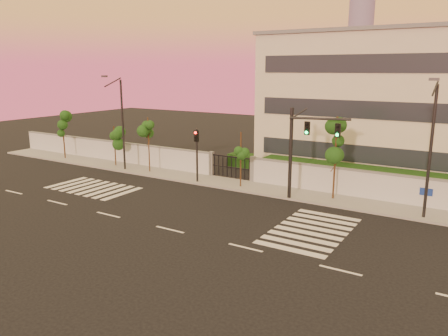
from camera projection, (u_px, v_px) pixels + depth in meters
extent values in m
plane|color=black|center=(170.00, 230.00, 25.25)|extent=(120.00, 120.00, 0.00)
cube|color=gray|center=(255.00, 188.00, 33.95)|extent=(60.00, 3.00, 0.15)
cube|color=silver|center=(108.00, 151.00, 43.96)|extent=(25.00, 0.30, 2.00)
cube|color=slate|center=(107.00, 141.00, 43.73)|extent=(25.00, 0.36, 0.12)
cube|color=slate|center=(212.00, 164.00, 37.53)|extent=(0.35, 0.35, 2.20)
cube|color=slate|center=(253.00, 170.00, 35.48)|extent=(0.35, 0.35, 2.20)
cube|color=black|center=(387.00, 182.00, 32.47)|extent=(20.00, 2.00, 1.80)
cube|color=black|center=(136.00, 152.00, 45.33)|extent=(12.00, 1.80, 1.40)
cube|color=black|center=(259.00, 162.00, 40.76)|extent=(6.00, 1.50, 1.20)
cube|color=beige|center=(411.00, 106.00, 37.56)|extent=(24.00, 12.00, 12.00)
cube|color=#262D38|center=(393.00, 157.00, 33.34)|extent=(22.00, 0.08, 1.40)
cube|color=#262D38|center=(397.00, 111.00, 32.57)|extent=(22.00, 0.08, 1.40)
cube|color=#262D38|center=(401.00, 63.00, 31.80)|extent=(22.00, 0.08, 1.40)
cube|color=slate|center=(418.00, 32.00, 36.22)|extent=(24.40, 12.40, 0.30)
cube|color=silver|center=(66.00, 182.00, 35.75)|extent=(0.50, 4.00, 0.02)
cube|color=silver|center=(74.00, 184.00, 35.29)|extent=(0.50, 4.00, 0.02)
cube|color=silver|center=(81.00, 185.00, 34.82)|extent=(0.50, 4.00, 0.02)
cube|color=silver|center=(89.00, 187.00, 34.36)|extent=(0.50, 4.00, 0.02)
cube|color=silver|center=(97.00, 189.00, 33.90)|extent=(0.50, 4.00, 0.02)
cube|color=silver|center=(105.00, 190.00, 33.44)|extent=(0.50, 4.00, 0.02)
cube|color=silver|center=(114.00, 192.00, 32.98)|extent=(0.50, 4.00, 0.02)
cube|color=silver|center=(122.00, 194.00, 32.52)|extent=(0.50, 4.00, 0.02)
cube|color=silver|center=(289.00, 249.00, 22.49)|extent=(4.00, 0.50, 0.02)
cube|color=silver|center=(296.00, 243.00, 23.24)|extent=(4.00, 0.50, 0.02)
cube|color=silver|center=(302.00, 238.00, 23.98)|extent=(4.00, 0.50, 0.02)
cube|color=silver|center=(308.00, 233.00, 24.73)|extent=(4.00, 0.50, 0.02)
cube|color=silver|center=(314.00, 228.00, 25.48)|extent=(4.00, 0.50, 0.02)
cube|color=silver|center=(319.00, 224.00, 26.22)|extent=(4.00, 0.50, 0.02)
cube|color=silver|center=(324.00, 219.00, 26.97)|extent=(4.00, 0.50, 0.02)
cube|color=silver|center=(329.00, 215.00, 27.72)|extent=(4.00, 0.50, 0.02)
cube|color=silver|center=(14.00, 192.00, 32.94)|extent=(2.00, 0.15, 0.01)
cube|color=silver|center=(57.00, 202.00, 30.38)|extent=(2.00, 0.15, 0.01)
cube|color=silver|center=(108.00, 215.00, 27.81)|extent=(2.00, 0.15, 0.01)
cube|color=silver|center=(170.00, 230.00, 25.25)|extent=(2.00, 0.15, 0.01)
cube|color=silver|center=(246.00, 248.00, 22.69)|extent=(2.00, 0.15, 0.01)
cube|color=silver|center=(340.00, 270.00, 20.12)|extent=(2.00, 0.15, 0.01)
cylinder|color=#382314|center=(63.00, 136.00, 44.53)|extent=(0.13, 0.13, 4.86)
sphere|color=#134212|center=(62.00, 122.00, 44.21)|extent=(1.18, 1.18, 1.18)
sphere|color=#134212|center=(67.00, 129.00, 44.36)|extent=(0.90, 0.90, 0.90)
sphere|color=#134212|center=(59.00, 126.00, 44.35)|extent=(0.86, 0.86, 0.86)
cylinder|color=#382314|center=(115.00, 147.00, 41.17)|extent=(0.12, 0.12, 3.88)
sphere|color=#134212|center=(114.00, 134.00, 40.91)|extent=(1.09, 1.09, 1.09)
sphere|color=#134212|center=(119.00, 141.00, 41.03)|extent=(0.83, 0.83, 0.83)
sphere|color=#134212|center=(111.00, 138.00, 41.02)|extent=(0.79, 0.79, 0.79)
cylinder|color=#382314|center=(149.00, 146.00, 38.53)|extent=(0.11, 0.11, 4.98)
sphere|color=#134212|center=(148.00, 129.00, 38.20)|extent=(1.01, 1.01, 1.01)
sphere|color=#134212|center=(153.00, 137.00, 38.35)|extent=(0.77, 0.77, 0.77)
sphere|color=#134212|center=(145.00, 134.00, 38.33)|extent=(0.73, 0.73, 0.73)
cylinder|color=#382314|center=(241.00, 160.00, 33.62)|extent=(0.11, 0.11, 4.41)
sphere|color=#134212|center=(241.00, 144.00, 33.33)|extent=(1.05, 1.05, 1.05)
sphere|color=#134212|center=(246.00, 152.00, 33.46)|extent=(0.80, 0.80, 0.80)
sphere|color=#134212|center=(237.00, 149.00, 33.45)|extent=(0.76, 0.76, 0.76)
cylinder|color=#382314|center=(335.00, 159.00, 30.27)|extent=(0.13, 0.13, 5.95)
sphere|color=#134212|center=(337.00, 134.00, 29.87)|extent=(1.20, 1.20, 1.20)
sphere|color=#134212|center=(342.00, 147.00, 30.05)|extent=(0.92, 0.92, 0.92)
sphere|color=#134212|center=(331.00, 142.00, 30.03)|extent=(0.87, 0.87, 0.87)
cylinder|color=black|center=(290.00, 155.00, 30.39)|extent=(0.25, 0.25, 6.52)
cylinder|color=black|center=(320.00, 119.00, 28.79)|extent=(3.90, 1.20, 0.17)
cube|color=black|center=(307.00, 128.00, 29.33)|extent=(0.37, 0.19, 0.95)
sphere|color=#0CF259|center=(306.00, 133.00, 29.30)|extent=(0.21, 0.21, 0.21)
cube|color=black|center=(338.00, 130.00, 28.25)|extent=(0.37, 0.19, 0.95)
sphere|color=#0CF259|center=(337.00, 135.00, 28.22)|extent=(0.21, 0.21, 0.21)
cylinder|color=black|center=(197.00, 156.00, 35.10)|extent=(0.16, 0.16, 4.48)
cube|color=black|center=(196.00, 136.00, 34.70)|extent=(0.35, 0.18, 0.90)
sphere|color=red|center=(195.00, 133.00, 34.55)|extent=(0.20, 0.20, 0.20)
cylinder|color=black|center=(123.00, 126.00, 39.12)|extent=(0.18, 0.18, 8.19)
cylinder|color=black|center=(113.00, 82.00, 37.50)|extent=(0.10, 1.96, 0.80)
cube|color=#3F3F44|center=(104.00, 76.00, 36.62)|extent=(0.51, 0.26, 0.15)
cylinder|color=black|center=(430.00, 154.00, 26.10)|extent=(0.19, 0.19, 8.23)
cylinder|color=black|center=(435.00, 88.00, 24.47)|extent=(0.10, 1.97, 0.80)
cube|color=#3F3F44|center=(434.00, 79.00, 23.58)|extent=(0.51, 0.26, 0.15)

